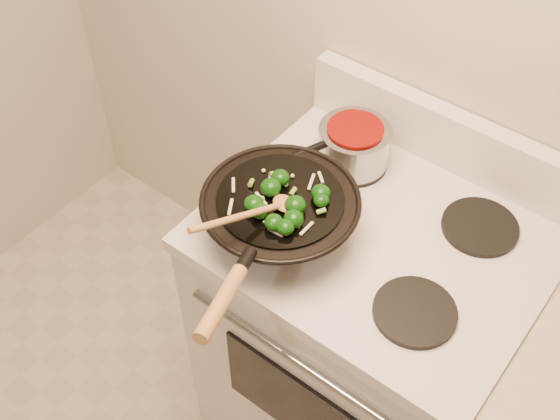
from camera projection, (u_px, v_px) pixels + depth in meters
The scene contains 5 objects.
stove at pixel (364, 334), 1.98m from camera, with size 0.78×0.67×1.08m.
wok at pixel (280, 215), 1.58m from camera, with size 0.36×0.58×0.18m.
stirfry at pixel (284, 203), 1.51m from camera, with size 0.23×0.23×0.04m.
wooden_spoon at pixel (258, 211), 1.47m from camera, with size 0.10×0.26×0.10m.
saucepan at pixel (353, 144), 1.74m from camera, with size 0.18×0.28×0.11m.
Camera 1 is at (0.17, 0.19, 2.17)m, focal length 45.00 mm.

